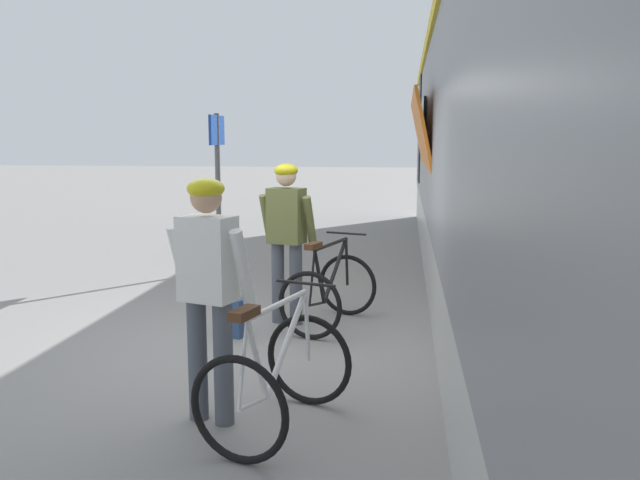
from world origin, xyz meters
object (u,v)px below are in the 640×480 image
object	(u,v)px
cyclist_far_in_white	(208,279)
platform_sign_post	(218,165)
train_car	(570,144)
cyclist_near_in_olive	(287,229)
bicycle_far_white	(277,376)
backpack_on_platform	(232,317)
bicycle_near_black	(329,290)

from	to	relation	value
cyclist_far_in_white	platform_sign_post	distance (m)	5.51
train_car	cyclist_near_in_olive	world-z (taller)	train_car
cyclist_far_in_white	platform_sign_post	size ratio (longest dim) A/B	0.73
bicycle_far_white	backpack_on_platform	distance (m)	2.32
backpack_on_platform	bicycle_near_black	bearing A→B (deg)	44.13
bicycle_far_white	platform_sign_post	bearing A→B (deg)	110.02
cyclist_near_in_olive	backpack_on_platform	distance (m)	1.12
train_car	platform_sign_post	size ratio (longest dim) A/B	8.00
cyclist_near_in_olive	cyclist_far_in_white	world-z (taller)	same
backpack_on_platform	platform_sign_post	distance (m)	3.71
train_car	bicycle_far_white	xyz separation A→B (m)	(-2.65, -3.32, -1.56)
backpack_on_platform	train_car	bearing A→B (deg)	36.56
platform_sign_post	bicycle_far_white	bearing A→B (deg)	-69.98
bicycle_far_white	backpack_on_platform	world-z (taller)	bicycle_far_white
bicycle_near_black	bicycle_far_white	xyz separation A→B (m)	(-0.07, -2.60, 0.00)
platform_sign_post	bicycle_near_black	bearing A→B (deg)	-53.91
cyclist_near_in_olive	backpack_on_platform	size ratio (longest dim) A/B	4.40
bicycle_near_black	backpack_on_platform	world-z (taller)	bicycle_near_black
bicycle_near_black	platform_sign_post	size ratio (longest dim) A/B	0.51
cyclist_far_in_white	platform_sign_post	xyz separation A→B (m)	(-1.46, 5.28, 0.57)
bicycle_far_white	platform_sign_post	xyz separation A→B (m)	(-1.96, 5.38, 1.22)
train_car	bicycle_near_black	xyz separation A→B (m)	(-2.58, -0.72, -1.56)
cyclist_far_in_white	bicycle_near_black	bearing A→B (deg)	77.10
platform_sign_post	cyclist_near_in_olive	bearing A→B (deg)	-60.21
bicycle_near_black	platform_sign_post	world-z (taller)	platform_sign_post
bicycle_near_black	bicycle_far_white	size ratio (longest dim) A/B	1.00
cyclist_far_in_white	bicycle_near_black	world-z (taller)	cyclist_far_in_white
backpack_on_platform	cyclist_near_in_olive	bearing A→B (deg)	66.90
train_car	bicycle_far_white	size ratio (longest dim) A/B	15.59
bicycle_near_black	cyclist_far_in_white	bearing A→B (deg)	-102.90
train_car	backpack_on_platform	size ratio (longest dim) A/B	47.97
cyclist_far_in_white	bicycle_far_white	xyz separation A→B (m)	(0.50, -0.11, -0.65)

